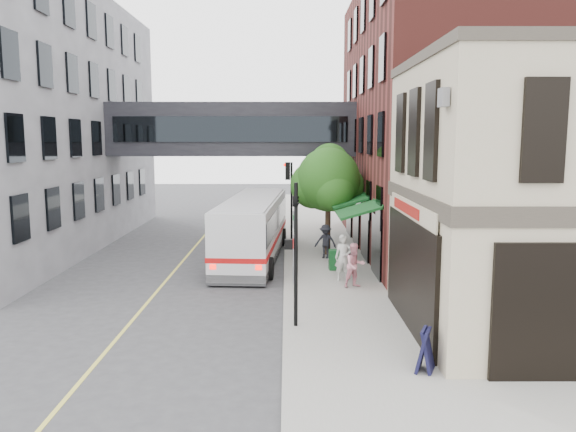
{
  "coord_description": "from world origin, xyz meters",
  "views": [
    {
      "loc": [
        0.11,
        -14.98,
        5.96
      ],
      "look_at": [
        0.17,
        5.39,
        3.16
      ],
      "focal_mm": 35.0,
      "sensor_mm": 36.0,
      "label": 1
    }
  ],
  "objects_px": {
    "pedestrian_a": "(343,258)",
    "pedestrian_c": "(326,241)",
    "bus": "(253,226)",
    "sandwich_board": "(425,350)",
    "newspaper_box": "(334,260)",
    "pedestrian_b": "(355,265)"
  },
  "relations": [
    {
      "from": "pedestrian_b",
      "to": "newspaper_box",
      "type": "xyz_separation_m",
      "value": [
        -0.56,
        2.97,
        -0.42
      ]
    },
    {
      "from": "pedestrian_c",
      "to": "sandwich_board",
      "type": "height_order",
      "value": "pedestrian_c"
    },
    {
      "from": "bus",
      "to": "pedestrian_c",
      "type": "height_order",
      "value": "bus"
    },
    {
      "from": "sandwich_board",
      "to": "bus",
      "type": "bearing_deg",
      "value": 133.37
    },
    {
      "from": "bus",
      "to": "pedestrian_a",
      "type": "distance_m",
      "value": 6.34
    },
    {
      "from": "bus",
      "to": "pedestrian_b",
      "type": "bearing_deg",
      "value": -53.73
    },
    {
      "from": "newspaper_box",
      "to": "sandwich_board",
      "type": "distance_m",
      "value": 11.17
    },
    {
      "from": "bus",
      "to": "sandwich_board",
      "type": "xyz_separation_m",
      "value": [
        5.15,
        -14.05,
        -0.99
      ]
    },
    {
      "from": "pedestrian_a",
      "to": "sandwich_board",
      "type": "relative_size",
      "value": 1.74
    },
    {
      "from": "bus",
      "to": "newspaper_box",
      "type": "xyz_separation_m",
      "value": [
        3.79,
        -2.96,
        -1.09
      ]
    },
    {
      "from": "bus",
      "to": "pedestrian_a",
      "type": "xyz_separation_m",
      "value": [
        4.0,
        -4.88,
        -0.58
      ]
    },
    {
      "from": "pedestrian_c",
      "to": "pedestrian_a",
      "type": "bearing_deg",
      "value": -65.88
    },
    {
      "from": "pedestrian_a",
      "to": "pedestrian_c",
      "type": "bearing_deg",
      "value": 98.89
    },
    {
      "from": "bus",
      "to": "sandwich_board",
      "type": "relative_size",
      "value": 10.26
    },
    {
      "from": "pedestrian_c",
      "to": "sandwich_board",
      "type": "distance_m",
      "value": 13.65
    },
    {
      "from": "newspaper_box",
      "to": "pedestrian_a",
      "type": "bearing_deg",
      "value": -87.39
    },
    {
      "from": "bus",
      "to": "pedestrian_c",
      "type": "xyz_separation_m",
      "value": [
        3.57,
        -0.49,
        -0.71
      ]
    },
    {
      "from": "newspaper_box",
      "to": "bus",
      "type": "bearing_deg",
      "value": 138.35
    },
    {
      "from": "bus",
      "to": "pedestrian_c",
      "type": "bearing_deg",
      "value": -7.78
    },
    {
      "from": "pedestrian_a",
      "to": "sandwich_board",
      "type": "distance_m",
      "value": 9.25
    },
    {
      "from": "pedestrian_a",
      "to": "pedestrian_b",
      "type": "relative_size",
      "value": 1.1
    },
    {
      "from": "pedestrian_a",
      "to": "bus",
      "type": "bearing_deg",
      "value": 132.67
    }
  ]
}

